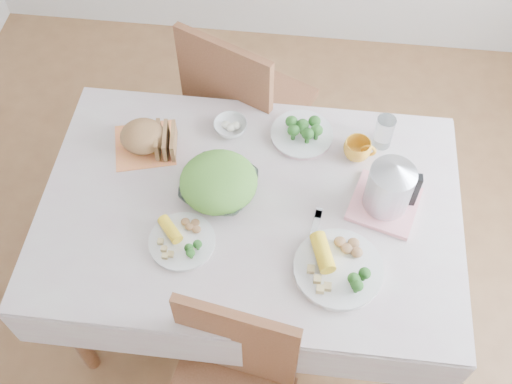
# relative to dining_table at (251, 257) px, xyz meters

# --- Properties ---
(floor) EXTENTS (3.60, 3.60, 0.00)m
(floor) POSITION_rel_dining_table_xyz_m (0.00, 0.00, -0.38)
(floor) COLOR brown
(floor) RESTS_ON ground
(dining_table) EXTENTS (1.40, 0.90, 0.75)m
(dining_table) POSITION_rel_dining_table_xyz_m (0.00, 0.00, 0.00)
(dining_table) COLOR brown
(dining_table) RESTS_ON floor
(tablecloth) EXTENTS (1.50, 1.00, 0.01)m
(tablecloth) POSITION_rel_dining_table_xyz_m (0.00, 0.00, 0.38)
(tablecloth) COLOR beige
(tablecloth) RESTS_ON dining_table
(chair_far) EXTENTS (0.61, 0.61, 1.02)m
(chair_far) POSITION_rel_dining_table_xyz_m (-0.08, 0.73, 0.09)
(chair_far) COLOR brown
(chair_far) RESTS_ON floor
(salad_bowl) EXTENTS (0.32, 0.32, 0.06)m
(salad_bowl) POSITION_rel_dining_table_xyz_m (-0.12, 0.04, 0.42)
(salad_bowl) COLOR white
(salad_bowl) RESTS_ON tablecloth
(dinner_plate_left) EXTENTS (0.30, 0.30, 0.02)m
(dinner_plate_left) POSITION_rel_dining_table_xyz_m (-0.21, -0.18, 0.40)
(dinner_plate_left) COLOR white
(dinner_plate_left) RESTS_ON tablecloth
(dinner_plate_right) EXTENTS (0.31, 0.31, 0.02)m
(dinner_plate_right) POSITION_rel_dining_table_xyz_m (0.32, -0.23, 0.40)
(dinner_plate_right) COLOR white
(dinner_plate_right) RESTS_ON tablecloth
(broccoli_plate) EXTENTS (0.24, 0.24, 0.02)m
(broccoli_plate) POSITION_rel_dining_table_xyz_m (0.16, 0.34, 0.40)
(broccoli_plate) COLOR beige
(broccoli_plate) RESTS_ON tablecloth
(napkin) EXTENTS (0.28, 0.28, 0.00)m
(napkin) POSITION_rel_dining_table_xyz_m (-0.43, 0.23, 0.39)
(napkin) COLOR #F98D4B
(napkin) RESTS_ON tablecloth
(bread_loaf) EXTENTS (0.19, 0.18, 0.10)m
(bread_loaf) POSITION_rel_dining_table_xyz_m (-0.43, 0.23, 0.45)
(bread_loaf) COLOR brown
(bread_loaf) RESTS_ON napkin
(fruit_bowl) EXTENTS (0.17, 0.17, 0.04)m
(fruit_bowl) POSITION_rel_dining_table_xyz_m (-0.12, 0.34, 0.41)
(fruit_bowl) COLOR white
(fruit_bowl) RESTS_ON tablecloth
(yellow_mug) EXTENTS (0.11, 0.11, 0.08)m
(yellow_mug) POSITION_rel_dining_table_xyz_m (0.37, 0.27, 0.43)
(yellow_mug) COLOR gold
(yellow_mug) RESTS_ON tablecloth
(glass_tumbler) EXTENTS (0.08, 0.08, 0.14)m
(glass_tumbler) POSITION_rel_dining_table_xyz_m (0.47, 0.34, 0.45)
(glass_tumbler) COLOR white
(glass_tumbler) RESTS_ON tablecloth
(pink_tray) EXTENTS (0.28, 0.28, 0.02)m
(pink_tray) POSITION_rel_dining_table_xyz_m (0.48, 0.06, 0.40)
(pink_tray) COLOR pink
(pink_tray) RESTS_ON tablecloth
(electric_kettle) EXTENTS (0.19, 0.19, 0.22)m
(electric_kettle) POSITION_rel_dining_table_xyz_m (0.48, 0.06, 0.51)
(electric_kettle) COLOR #B2B5BA
(electric_kettle) RESTS_ON pink_tray
(fork_left) EXTENTS (0.03, 0.19, 0.00)m
(fork_left) POSITION_rel_dining_table_xyz_m (-0.18, -0.18, 0.39)
(fork_left) COLOR silver
(fork_left) RESTS_ON tablecloth
(fork_right) EXTENTS (0.05, 0.21, 0.00)m
(fork_right) POSITION_rel_dining_table_xyz_m (0.23, -0.10, 0.39)
(fork_right) COLOR silver
(fork_right) RESTS_ON tablecloth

